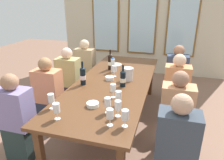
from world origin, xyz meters
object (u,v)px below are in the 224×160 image
at_px(water_bottle, 113,65).
at_px(wine_glass_6, 113,88).
at_px(seated_person_0, 17,121).
at_px(tasting_bowl_0, 126,69).
at_px(seated_person_2, 86,68).
at_px(wine_glass_5, 125,116).
at_px(tasting_bowl_2, 110,78).
at_px(seated_person_3, 176,77).
at_px(wine_glass_0, 115,69).
at_px(wine_glass_2, 110,114).
at_px(tasting_bowl_1, 93,104).
at_px(seated_person_5, 176,91).
at_px(wine_glass_4, 118,106).
at_px(wine_bottle_1, 123,78).
at_px(wine_glass_1, 108,102).
at_px(metal_pitcher, 128,74).
at_px(dining_table, 114,85).
at_px(wine_glass_7, 56,109).
at_px(seated_person_4, 69,81).
at_px(seated_person_7, 176,116).
at_px(wine_bottle_2, 110,62).
at_px(wine_glass_8, 51,99).
at_px(seated_person_6, 49,96).
at_px(wine_glass_3, 118,96).
at_px(seated_person_1, 176,150).
at_px(wine_bottle_0, 83,76).
at_px(white_plate_0, 116,64).

relative_size(water_bottle, wine_glass_6, 1.38).
bearing_deg(seated_person_0, tasting_bowl_0, 57.51).
bearing_deg(seated_person_2, wine_glass_5, -58.29).
height_order(tasting_bowl_2, seated_person_3, seated_person_3).
bearing_deg(wine_glass_0, wine_glass_2, -76.38).
bearing_deg(tasting_bowl_1, tasting_bowl_2, 93.54).
relative_size(seated_person_3, seated_person_5, 1.00).
bearing_deg(wine_glass_4, wine_bottle_1, 99.70).
bearing_deg(tasting_bowl_2, wine_glass_0, 78.96).
distance_m(wine_glass_1, seated_person_0, 1.13).
bearing_deg(seated_person_2, wine_glass_0, -44.85).
bearing_deg(tasting_bowl_0, metal_pitcher, -74.02).
height_order(dining_table, wine_glass_7, wine_glass_7).
distance_m(seated_person_4, seated_person_7, 1.92).
bearing_deg(tasting_bowl_1, metal_pitcher, 76.50).
bearing_deg(water_bottle, wine_glass_2, -75.10).
relative_size(wine_bottle_2, wine_glass_4, 1.93).
height_order(water_bottle, wine_glass_8, water_bottle).
bearing_deg(seated_person_6, seated_person_7, -1.95).
relative_size(tasting_bowl_2, wine_glass_3, 0.74).
bearing_deg(wine_glass_8, wine_glass_0, 71.29).
xyz_separation_m(wine_bottle_2, wine_glass_4, (0.50, -1.41, -0.01)).
bearing_deg(seated_person_6, wine_glass_0, 31.30).
height_order(tasting_bowl_2, wine_glass_5, wine_glass_5).
bearing_deg(seated_person_1, wine_bottle_2, 125.98).
xyz_separation_m(wine_bottle_0, seated_person_4, (-0.52, 0.54, -0.34)).
xyz_separation_m(dining_table, seated_person_5, (0.89, 0.39, -0.15)).
height_order(dining_table, tasting_bowl_2, tasting_bowl_2).
distance_m(wine_glass_7, seated_person_4, 1.60).
relative_size(metal_pitcher, water_bottle, 0.79).
xyz_separation_m(wine_glass_2, wine_glass_7, (-0.54, -0.04, -0.00)).
relative_size(wine_bottle_0, wine_bottle_2, 0.99).
bearing_deg(wine_glass_6, wine_glass_3, -58.04).
xyz_separation_m(wine_glass_8, seated_person_6, (-0.46, 0.63, -0.33)).
bearing_deg(seated_person_6, seated_person_2, 90.00).
bearing_deg(wine_glass_0, wine_glass_3, -71.89).
relative_size(wine_glass_5, seated_person_7, 0.16).
bearing_deg(seated_person_5, seated_person_1, -90.00).
bearing_deg(wine_glass_5, seated_person_7, 54.64).
bearing_deg(wine_glass_3, white_plate_0, 106.13).
bearing_deg(wine_glass_2, wine_bottle_1, 96.07).
bearing_deg(seated_person_2, wine_glass_6, -56.41).
distance_m(wine_glass_8, seated_person_3, 2.41).
height_order(metal_pitcher, tasting_bowl_2, metal_pitcher).
bearing_deg(dining_table, seated_person_5, 23.51).
bearing_deg(wine_bottle_1, tasting_bowl_2, 143.09).
relative_size(water_bottle, wine_glass_8, 1.38).
bearing_deg(seated_person_0, wine_glass_7, -11.57).
height_order(white_plate_0, tasting_bowl_2, tasting_bowl_2).
relative_size(wine_glass_2, wine_glass_4, 1.00).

